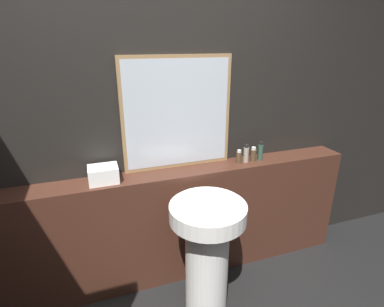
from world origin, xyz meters
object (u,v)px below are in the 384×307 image
(mirror, at_px, (178,114))
(lotion_bottle, at_px, (253,155))
(conditioner_bottle, at_px, (246,154))
(towel_stack, at_px, (103,174))
(pedestal_sink, at_px, (207,249))
(body_wash_bottle, at_px, (260,152))
(shampoo_bottle, at_px, (239,157))

(mirror, height_order, lotion_bottle, mirror)
(mirror, xyz_separation_m, conditioner_bottle, (0.54, -0.10, -0.35))
(towel_stack, height_order, conditioner_bottle, conditioner_bottle)
(pedestal_sink, height_order, towel_stack, towel_stack)
(pedestal_sink, height_order, lotion_bottle, lotion_bottle)
(mirror, bearing_deg, conditioner_bottle, -10.24)
(towel_stack, relative_size, body_wash_bottle, 1.27)
(shampoo_bottle, bearing_deg, mirror, 168.43)
(body_wash_bottle, bearing_deg, mirror, 171.73)
(body_wash_bottle, bearing_deg, pedestal_sink, -145.72)
(towel_stack, distance_m, shampoo_bottle, 1.04)
(towel_stack, xyz_separation_m, conditioner_bottle, (1.11, 0.00, 0.01))
(shampoo_bottle, height_order, conditioner_bottle, conditioner_bottle)
(mirror, bearing_deg, shampoo_bottle, -11.57)
(pedestal_sink, bearing_deg, shampoo_bottle, 44.57)
(pedestal_sink, relative_size, body_wash_bottle, 5.59)
(pedestal_sink, xyz_separation_m, shampoo_bottle, (0.44, 0.43, 0.46))
(shampoo_bottle, bearing_deg, pedestal_sink, -135.43)
(conditioner_bottle, relative_size, body_wash_bottle, 0.94)
(towel_stack, height_order, lotion_bottle, lotion_bottle)
(mirror, distance_m, towel_stack, 0.68)
(lotion_bottle, bearing_deg, mirror, 170.86)
(pedestal_sink, height_order, shampoo_bottle, shampoo_bottle)
(pedestal_sink, distance_m, conditioner_bottle, 0.81)
(mirror, bearing_deg, pedestal_sink, -85.85)
(mirror, xyz_separation_m, lotion_bottle, (0.60, -0.10, -0.36))
(towel_stack, bearing_deg, body_wash_bottle, 0.00)
(shampoo_bottle, bearing_deg, lotion_bottle, 0.00)
(towel_stack, relative_size, conditioner_bottle, 1.35)
(mirror, xyz_separation_m, body_wash_bottle, (0.67, -0.10, -0.34))
(towel_stack, bearing_deg, pedestal_sink, -35.35)
(towel_stack, xyz_separation_m, lotion_bottle, (1.17, 0.00, -0.00))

